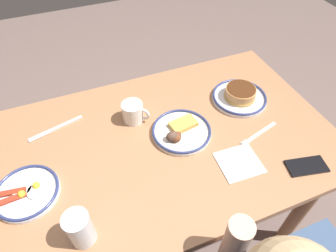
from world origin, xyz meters
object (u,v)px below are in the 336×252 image
plate_near_main (27,192)px  coffee_mug (133,112)px  fork_near (259,134)px  plate_far_companion (181,131)px  cell_phone (307,166)px  paper_napkin (239,163)px  butter_knife (56,128)px  plate_center_pancakes (240,96)px  drinking_glass (80,230)px

plate_near_main → coffee_mug: coffee_mug is taller
plate_near_main → fork_near: bearing=176.0°
plate_far_companion → cell_phone: (-0.36, 0.31, -0.01)m
plate_far_companion → coffee_mug: (0.15, -0.15, 0.03)m
plate_far_companion → paper_napkin: bearing=124.1°
butter_knife → plate_center_pancakes: bearing=171.1°
fork_near → butter_knife: size_ratio=0.87×
fork_near → plate_near_main: bearing=-4.0°
drinking_glass → butter_knife: 0.49m
drinking_glass → paper_napkin: bearing=-173.7°
coffee_mug → butter_knife: coffee_mug is taller
plate_center_pancakes → paper_napkin: (0.18, 0.30, -0.02)m
coffee_mug → drinking_glass: (0.29, 0.42, 0.01)m
plate_near_main → plate_far_companion: (-0.59, -0.06, 0.00)m
plate_far_companion → drinking_glass: size_ratio=1.88×
cell_phone → coffee_mug: bearing=-30.1°
plate_center_pancakes → coffee_mug: coffee_mug is taller
coffee_mug → plate_center_pancakes: bearing=173.4°
plate_near_main → butter_knife: 0.30m
paper_napkin → butter_knife: 0.74m
paper_napkin → fork_near: (-0.15, -0.09, 0.00)m
plate_near_main → butter_knife: size_ratio=0.97×
plate_near_main → drinking_glass: bearing=124.4°
plate_near_main → butter_knife: bearing=-114.9°
coffee_mug → drinking_glass: size_ratio=0.83×
plate_far_companion → paper_napkin: size_ratio=1.58×
plate_near_main → cell_phone: (-0.94, 0.26, -0.01)m
paper_napkin → butter_knife: (0.60, -0.42, 0.00)m
plate_far_companion → paper_napkin: 0.25m
plate_far_companion → coffee_mug: size_ratio=2.26×
plate_far_companion → coffee_mug: bearing=-44.4°
fork_near → drinking_glass: bearing=12.1°
plate_near_main → plate_center_pancakes: (-0.91, -0.15, 0.01)m
coffee_mug → paper_napkin: coffee_mug is taller
coffee_mug → plate_far_companion: bearing=135.6°
drinking_glass → coffee_mug: bearing=-124.4°
butter_knife → coffee_mug: bearing=167.8°
coffee_mug → drinking_glass: drinking_glass is taller
cell_phone → butter_knife: 0.97m
plate_near_main → coffee_mug: (-0.44, -0.20, 0.03)m
paper_napkin → butter_knife: butter_knife is taller
plate_far_companion → drinking_glass: drinking_glass is taller
plate_far_companion → coffee_mug: coffee_mug is taller
plate_center_pancakes → drinking_glass: (0.76, 0.36, 0.03)m
cell_phone → paper_napkin: bearing=-13.7°
plate_far_companion → cell_phone: size_ratio=1.65×
plate_center_pancakes → fork_near: size_ratio=1.24×
coffee_mug → plate_near_main: bearing=24.9°
fork_near → paper_napkin: bearing=32.2°
cell_phone → fork_near: cell_phone is taller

